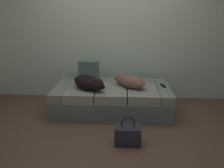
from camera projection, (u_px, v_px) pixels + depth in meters
ground_plane at (108, 146)px, 2.69m from camera, size 10.00×10.00×0.00m
back_wall at (114, 21)px, 3.83m from camera, size 6.40×0.10×2.80m
couch at (112, 99)px, 3.58m from camera, size 1.82×0.94×0.43m
dog_dark at (89, 83)px, 3.32m from camera, size 0.58×0.50×0.22m
dog_tan at (130, 81)px, 3.42m from camera, size 0.54×0.45×0.20m
tv_remote at (163, 85)px, 3.50m from camera, size 0.08×0.16×0.02m
throw_pillow at (89, 71)px, 3.73m from camera, size 0.34×0.12×0.34m
handbag at (128, 135)px, 2.70m from camera, size 0.32×0.18×0.38m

